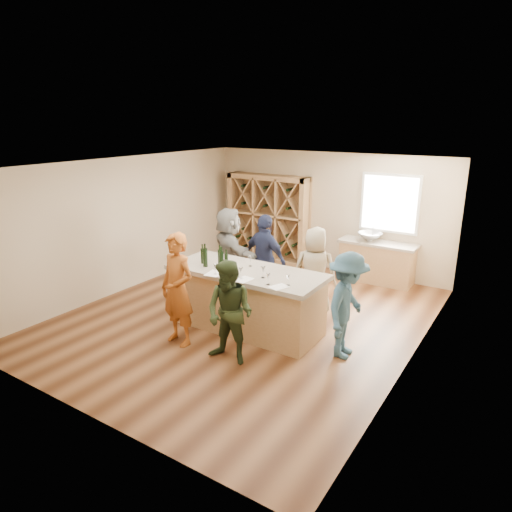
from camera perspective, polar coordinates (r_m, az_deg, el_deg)
The scene contains 35 objects.
floor at distance 8.60m, azimuth -1.29°, elevation -7.89°, with size 6.00×7.00×0.10m, color brown.
ceiling at distance 7.84m, azimuth -1.43°, elevation 11.72°, with size 6.00×7.00×0.10m, color white.
wall_back at distance 11.14m, azimuth 8.93°, elevation 5.55°, with size 6.00×0.10×2.80m, color #C2AD8C.
wall_front at distance 5.68m, azimuth -21.92°, elevation -6.73°, with size 6.00×0.10×2.80m, color #C2AD8C.
wall_left at distance 10.08m, azimuth -15.94°, elevation 3.90°, with size 0.10×7.00×2.80m, color #C2AD8C.
wall_right at distance 6.95m, azimuth 20.02°, elevation -2.26°, with size 0.10×7.00×2.80m, color #C2AD8C.
window_frame at distance 10.50m, azimuth 16.37°, elevation 6.32°, with size 1.30×0.06×1.30m, color white.
window_pane at distance 10.47m, azimuth 16.32°, elevation 6.29°, with size 1.18×0.01×1.18m, color white.
wine_rack at distance 11.63m, azimuth 1.52°, elevation 4.72°, with size 2.20×0.45×2.20m, color #A87E50.
back_counter_base at distance 10.59m, azimuth 14.85°, elevation -0.85°, with size 1.60×0.58×0.86m, color #A87E50.
back_counter_top at distance 10.46m, azimuth 15.03°, elevation 1.55°, with size 1.70×0.62×0.06m, color gray.
sink at distance 10.49m, azimuth 14.05°, elevation 2.36°, with size 0.54×0.54×0.19m, color silver.
faucet at distance 10.64m, azimuth 14.39°, elevation 2.86°, with size 0.02×0.02×0.30m, color silver.
tasting_counter_base at distance 7.96m, azimuth -1.19°, elevation -5.69°, with size 2.60×1.00×1.00m, color #A87E50.
tasting_counter_top at distance 7.77m, azimuth -1.22°, elevation -2.01°, with size 2.72×1.12×0.08m, color gray.
wine_bottle_a at distance 8.11m, azimuth -6.69°, elevation 0.01°, with size 0.07×0.07×0.27m, color black.
wine_bottle_b at distance 7.92m, azimuth -6.37°, elevation -0.18°, with size 0.08×0.08×0.33m, color black.
wine_bottle_c at distance 7.95m, azimuth -4.54°, elevation -0.21°, with size 0.07×0.07×0.29m, color black.
wine_bottle_d at distance 7.79m, azimuth -4.33°, elevation -0.50°, with size 0.08×0.08×0.31m, color black.
wine_bottle_e at distance 7.75m, azimuth -3.73°, elevation -0.72°, with size 0.07×0.07×0.27m, color black.
wine_glass_a at distance 7.54m, azimuth -5.12°, elevation -1.68°, with size 0.06×0.06×0.17m, color white.
wine_glass_b at distance 7.31m, azimuth -1.91°, elevation -2.15°, with size 0.07×0.07×0.19m, color white.
wine_glass_c at distance 7.04m, azimuth 1.52°, elevation -2.92°, with size 0.07×0.07×0.18m, color white.
wine_glass_d at distance 7.34m, azimuth 0.89°, elevation -2.01°, with size 0.07×0.07×0.20m, color white.
wine_glass_e at distance 7.03m, azimuth 4.05°, elevation -3.09°, with size 0.06×0.06×0.16m, color white.
tasting_menu_a at distance 7.61m, azimuth -5.23°, elevation -2.17°, with size 0.24×0.33×0.00m, color white.
tasting_menu_b at distance 7.29m, azimuth -1.55°, elevation -2.96°, with size 0.22×0.30×0.00m, color white.
tasting_menu_c at distance 6.99m, azimuth 2.89°, elevation -3.87°, with size 0.20×0.28×0.00m, color white.
person_near_left at distance 7.40m, azimuth -9.78°, elevation -4.16°, with size 0.68×0.50×1.86m, color #994C19.
person_near_right at distance 6.80m, azimuth -3.28°, elevation -7.10°, with size 0.77×0.42×1.59m, color #263319.
person_server at distance 7.07m, azimuth 11.32°, elevation -6.11°, with size 1.08×0.50×1.67m, color #335972.
person_far_mid at distance 8.94m, azimuth 1.13°, elevation -0.43°, with size 1.05×0.54×1.79m, color #191E38.
person_far_right at distance 8.53m, azimuth 7.35°, elevation -1.88°, with size 0.81×0.53×1.66m, color gray.
person_far_left at distance 9.42m, azimuth -3.38°, elevation 0.59°, with size 1.69×0.61×1.83m, color slate.
wine_glass_f at distance 7.91m, azimuth -0.72°, elevation -0.66°, with size 0.07×0.07×0.18m, color white.
Camera 1 is at (4.37, -6.47, 3.56)m, focal length 32.00 mm.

